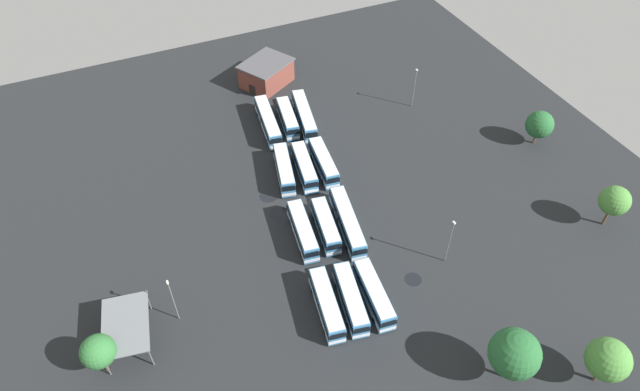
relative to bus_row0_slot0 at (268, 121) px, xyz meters
name	(u,v)px	position (x,y,z in m)	size (l,w,h in m)	color
ground_plane	(313,202)	(22.46, 0.00, -1.89)	(122.10, 122.10, 0.00)	black
bus_row0_slot0	(268,121)	(0.00, 0.00, 0.00)	(14.31, 4.39, 3.57)	teal
bus_row0_slot1	(288,118)	(0.62, 3.95, 0.00)	(10.96, 4.30, 3.57)	teal
bus_row0_slot2	(304,116)	(1.21, 7.32, 0.00)	(14.32, 5.29, 3.57)	teal
bus_row1_slot0	(284,169)	(14.48, -2.25, 0.00)	(11.63, 5.08, 3.57)	teal
bus_row1_slot1	(304,167)	(15.37, 1.32, 0.00)	(11.36, 4.36, 3.57)	teal
bus_row1_slot2	(324,162)	(15.69, 4.99, 0.00)	(11.54, 3.89, 3.57)	teal
bus_row2_slot0	(303,231)	(29.40, -4.93, 0.00)	(11.56, 4.08, 3.57)	teal
bus_row2_slot1	(326,226)	(29.95, -1.10, 0.00)	(10.65, 4.22, 3.57)	teal
bus_row2_slot2	(347,222)	(30.61, 2.49, 0.00)	(14.32, 5.02, 3.57)	teal
bus_row3_slot0	(327,304)	(43.79, -7.30, 0.00)	(11.66, 4.34, 3.57)	teal
bus_row3_slot1	(351,299)	(44.37, -3.74, 0.00)	(11.60, 4.60, 3.57)	teal
bus_row3_slot2	(374,294)	(45.00, -0.27, 0.00)	(11.39, 3.81, 3.57)	teal
depot_building	(266,73)	(-15.28, 5.37, 0.79)	(12.38, 13.16, 5.31)	brown
maintenance_shelter	(125,325)	(36.84, -34.05, 1.97)	(10.67, 7.81, 4.05)	slate
lamp_post_near_entrance	(173,299)	(36.09, -27.18, 2.94)	(0.56, 0.28, 8.82)	slate
lamp_post_far_corner	(414,86)	(5.07, 30.20, 2.98)	(0.56, 0.28, 8.89)	slate
lamp_post_mid_lot	(450,240)	(42.83, 13.67, 3.04)	(0.56, 0.28, 9.02)	slate
tree_northwest	(540,125)	(25.24, 45.59, 2.55)	(5.26, 5.26, 7.08)	brown
tree_north_edge	(615,201)	(47.05, 42.17, 3.65)	(4.94, 4.94, 8.03)	brown
tree_west_edge	(608,360)	(67.81, 20.63, 3.36)	(5.63, 5.63, 8.08)	brown
tree_south_edge	(515,354)	(62.54, 10.05, 3.99)	(6.62, 6.62, 9.20)	brown
tree_northeast	(98,352)	(39.99, -37.87, 2.82)	(4.59, 4.59, 7.02)	brown
puddle_near_shelter	(269,196)	(17.89, -6.64, -1.88)	(3.32, 3.32, 0.01)	black
puddle_back_corner	(413,279)	(43.94, 7.24, -1.88)	(2.65, 2.65, 0.01)	black
puddle_centre_drain	(279,214)	(22.60, -6.49, -1.88)	(3.39, 3.39, 0.01)	black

